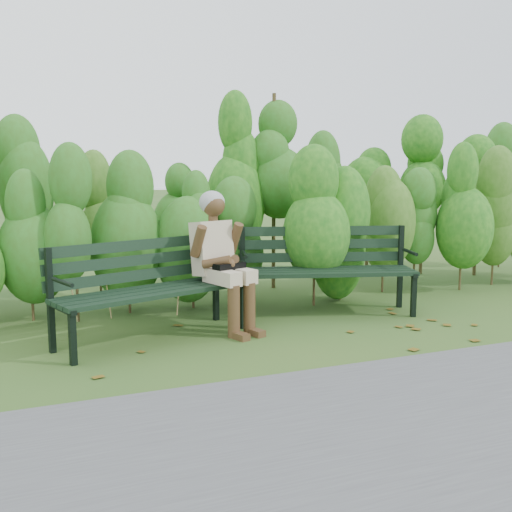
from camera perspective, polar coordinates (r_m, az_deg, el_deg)
name	(u,v)px	position (r m, az deg, el deg)	size (l,w,h in m)	color
ground	(270,340)	(5.70, 1.32, -7.96)	(80.00, 80.00, 0.00)	#2E531F
footpath	(413,434)	(3.90, 14.69, -16.10)	(60.00, 2.50, 0.01)	#474749
hedge_band	(209,197)	(7.23, -4.49, 5.61)	(11.04, 1.67, 2.42)	#47381E
leaf_litter	(269,354)	(5.28, 1.27, -9.28)	(5.77, 2.29, 0.01)	brown
bench_left	(147,281)	(5.74, -10.30, -2.36)	(1.95, 1.16, 0.93)	black
bench_right	(325,262)	(6.71, 6.58, -0.60)	(2.01, 1.13, 0.96)	black
seated_woman	(221,252)	(5.93, -3.39, 0.34)	(0.61, 0.87, 1.38)	beige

